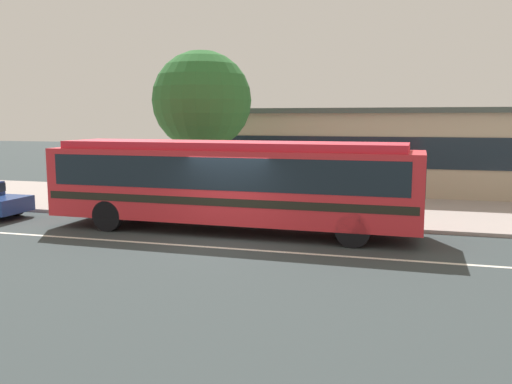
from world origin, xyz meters
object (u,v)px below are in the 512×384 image
object	(u,v)px
pedestrian_waiting_near_sign	(237,187)
street_tree_near_stop	(202,101)
transit_bus	(231,180)
bus_stop_sign	(334,178)

from	to	relation	value
pedestrian_waiting_near_sign	street_tree_near_stop	distance (m)	4.24
transit_bus	pedestrian_waiting_near_sign	xyz separation A→B (m)	(-0.74, 2.97, -0.61)
transit_bus	bus_stop_sign	xyz separation A→B (m)	(3.08, 1.67, -0.04)
pedestrian_waiting_near_sign	bus_stop_sign	xyz separation A→B (m)	(3.83, -1.31, 0.57)
transit_bus	pedestrian_waiting_near_sign	size ratio (longest dim) A/B	7.30
transit_bus	street_tree_near_stop	size ratio (longest dim) A/B	1.91
bus_stop_sign	transit_bus	bearing A→B (deg)	-151.63
pedestrian_waiting_near_sign	bus_stop_sign	size ratio (longest dim) A/B	0.69
transit_bus	street_tree_near_stop	distance (m)	6.09
street_tree_near_stop	pedestrian_waiting_near_sign	bearing A→B (deg)	-39.95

